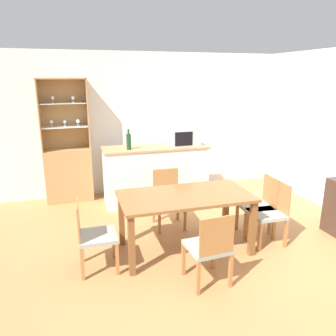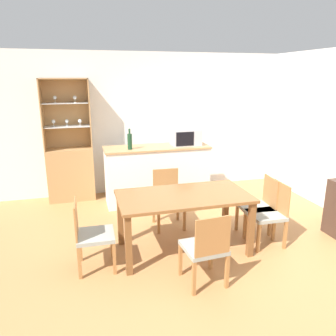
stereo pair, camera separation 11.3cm
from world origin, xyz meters
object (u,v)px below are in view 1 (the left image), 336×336
(dining_chair_head_near, at_px, (209,248))
(wine_bottle, at_px, (129,141))
(dining_table, at_px, (185,202))
(microwave, at_px, (184,137))
(dining_chair_head_far, at_px, (168,199))
(dining_chair_side_right_near, at_px, (269,213))
(dining_chair_side_right_far, at_px, (259,206))
(dining_chair_side_left_near, at_px, (94,235))
(display_cabinet, at_px, (68,166))

(dining_chair_head_near, height_order, wine_bottle, wine_bottle)
(dining_table, relative_size, microwave, 3.31)
(wine_bottle, bearing_deg, dining_chair_head_far, -66.08)
(dining_table, relative_size, dining_chair_side_right_near, 1.95)
(dining_chair_side_right_far, relative_size, dining_chair_head_far, 1.00)
(dining_table, height_order, wine_bottle, wine_bottle)
(dining_chair_side_right_far, xyz_separation_m, wine_bottle, (-1.51, 1.51, 0.70))
(dining_chair_side_right_near, height_order, dining_chair_side_left_near, same)
(display_cabinet, bearing_deg, dining_chair_side_left_near, -83.99)
(dining_chair_head_far, distance_m, wine_bottle, 1.20)
(dining_chair_side_right_near, bearing_deg, wine_bottle, 42.41)
(display_cabinet, bearing_deg, dining_chair_side_right_far, -40.42)
(dining_table, height_order, dining_chair_head_far, dining_chair_head_far)
(dining_chair_side_left_near, bearing_deg, microwave, 139.07)
(dining_chair_head_far, relative_size, wine_bottle, 2.44)
(dining_chair_head_near, distance_m, wine_bottle, 2.50)
(dining_chair_side_left_near, bearing_deg, dining_chair_side_right_near, 91.47)
(display_cabinet, height_order, dining_chair_head_near, display_cabinet)
(dining_chair_side_left_near, xyz_separation_m, microwave, (1.71, 1.87, 0.70))
(dining_chair_side_right_far, bearing_deg, display_cabinet, 54.08)
(dining_chair_head_far, relative_size, microwave, 1.70)
(display_cabinet, relative_size, dining_chair_side_right_near, 2.55)
(dining_chair_head_near, bearing_deg, wine_bottle, 95.37)
(display_cabinet, bearing_deg, dining_chair_side_right_near, -43.59)
(dining_table, relative_size, dining_chair_side_left_near, 1.95)
(display_cabinet, bearing_deg, dining_table, -58.59)
(microwave, bearing_deg, dining_chair_head_near, -103.33)
(microwave, xyz_separation_m, wine_bottle, (-0.99, -0.11, -0.00))
(microwave, bearing_deg, wine_bottle, -173.77)
(microwave, distance_m, wine_bottle, 0.99)
(dining_chair_head_near, xyz_separation_m, dining_chair_side_right_near, (1.11, 0.61, 0.00))
(dining_chair_head_near, relative_size, dining_chair_head_far, 1.00)
(dining_chair_head_near, relative_size, dining_chair_side_right_far, 1.00)
(wine_bottle, bearing_deg, dining_chair_side_right_near, -49.32)
(dining_chair_head_near, bearing_deg, dining_chair_side_right_near, 24.53)
(dining_chair_side_right_far, distance_m, dining_chair_side_left_near, 2.25)
(dining_chair_head_near, distance_m, dining_chair_side_right_far, 1.41)
(dining_chair_head_near, distance_m, dining_chair_side_right_near, 1.27)
(dining_chair_side_left_near, distance_m, microwave, 2.62)
(dining_chair_side_right_near, xyz_separation_m, microwave, (-0.53, 1.87, 0.70))
(dining_chair_head_far, bearing_deg, microwave, -118.43)
(dining_chair_head_near, distance_m, dining_chair_side_left_near, 1.28)
(dining_chair_side_right_far, relative_size, dining_chair_side_left_near, 1.00)
(dining_chair_side_left_near, bearing_deg, dining_chair_head_near, 62.86)
(display_cabinet, relative_size, dining_chair_side_right_far, 2.55)
(dining_chair_side_right_far, bearing_deg, microwave, 22.53)
(dining_chair_head_near, bearing_deg, dining_table, 86.06)
(display_cabinet, relative_size, microwave, 4.35)
(dining_chair_side_right_near, relative_size, microwave, 1.70)
(dining_chair_side_left_near, xyz_separation_m, wine_bottle, (0.72, 1.76, 0.70))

